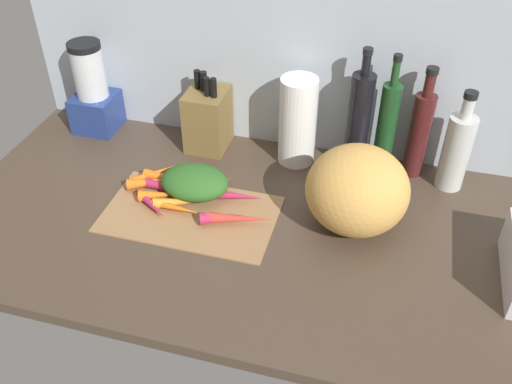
{
  "coord_description": "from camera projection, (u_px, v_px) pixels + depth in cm",
  "views": [
    {
      "loc": [
        21.41,
        -101.93,
        93.31
      ],
      "look_at": [
        -5.81,
        -3.3,
        12.35
      ],
      "focal_mm": 39.41,
      "sensor_mm": 36.0,
      "label": 1
    }
  ],
  "objects": [
    {
      "name": "carrot_2",
      "position": [
        154.0,
        173.0,
        1.53
      ],
      "size": [
        11.18,
        12.45,
        2.55
      ],
      "primitive_type": "cone",
      "rotation": [
        0.0,
        1.57,
        0.86
      ],
      "color": "orange",
      "rests_on": "cutting_board"
    },
    {
      "name": "carrot_7",
      "position": [
        222.0,
        217.0,
        1.39
      ],
      "size": [
        11.32,
        7.23,
        3.14
      ],
      "primitive_type": "cone",
      "rotation": [
        0.0,
        1.57,
        0.41
      ],
      "color": "#B2264C",
      "rests_on": "cutting_board"
    },
    {
      "name": "carrot_3",
      "position": [
        232.0,
        195.0,
        1.45
      ],
      "size": [
        16.9,
        5.25,
        3.41
      ],
      "primitive_type": "cone",
      "rotation": [
        0.0,
        1.57,
        0.11
      ],
      "color": "#B2264C",
      "rests_on": "cutting_board"
    },
    {
      "name": "ground_plane",
      "position": [
        282.0,
        231.0,
        1.4
      ],
      "size": [
        170.0,
        80.0,
        3.0
      ],
      "primitive_type": "cube",
      "color": "#47382B"
    },
    {
      "name": "cutting_board",
      "position": [
        190.0,
        213.0,
        1.43
      ],
      "size": [
        43.66,
        25.81,
        0.8
      ],
      "primitive_type": "cube",
      "color": "#997047",
      "rests_on": "ground_plane"
    },
    {
      "name": "carrot_8",
      "position": [
        194.0,
        180.0,
        1.51
      ],
      "size": [
        13.98,
        3.49,
        3.2
      ],
      "primitive_type": "cone",
      "rotation": [
        0.0,
        1.57,
        0.02
      ],
      "color": "orange",
      "rests_on": "cutting_board"
    },
    {
      "name": "carrot_10",
      "position": [
        184.0,
        201.0,
        1.44
      ],
      "size": [
        15.71,
        8.44,
        2.73
      ],
      "primitive_type": "cone",
      "rotation": [
        0.0,
        1.57,
        0.38
      ],
      "color": "orange",
      "rests_on": "cutting_board"
    },
    {
      "name": "carrot_5",
      "position": [
        169.0,
        178.0,
        1.51
      ],
      "size": [
        14.18,
        3.33,
        3.0
      ],
      "primitive_type": "cone",
      "rotation": [
        0.0,
        1.57,
        -0.02
      ],
      "color": "orange",
      "rests_on": "cutting_board"
    },
    {
      "name": "paper_towel_roll",
      "position": [
        298.0,
        121.0,
        1.54
      ],
      "size": [
        10.28,
        10.28,
        25.54
      ],
      "primitive_type": "cylinder",
      "color": "white",
      "rests_on": "ground_plane"
    },
    {
      "name": "carrot_9",
      "position": [
        159.0,
        195.0,
        1.46
      ],
      "size": [
        11.09,
        6.55,
        3.12
      ],
      "primitive_type": "cone",
      "rotation": [
        0.0,
        1.57,
        0.35
      ],
      "color": "orange",
      "rests_on": "cutting_board"
    },
    {
      "name": "winter_squash",
      "position": [
        357.0,
        190.0,
        1.34
      ],
      "size": [
        24.84,
        24.51,
        21.53
      ],
      "primitive_type": "ellipsoid",
      "color": "gold",
      "rests_on": "ground_plane"
    },
    {
      "name": "knife_block",
      "position": [
        208.0,
        119.0,
        1.62
      ],
      "size": [
        11.33,
        13.16,
        23.28
      ],
      "color": "brown",
      "rests_on": "ground_plane"
    },
    {
      "name": "carrot_6",
      "position": [
        157.0,
        182.0,
        1.5
      ],
      "size": [
        15.44,
        9.31,
        3.08
      ],
      "primitive_type": "cone",
      "rotation": [
        0.0,
        1.57,
        0.43
      ],
      "color": "orange",
      "rests_on": "cutting_board"
    },
    {
      "name": "carrot_12",
      "position": [
        173.0,
        189.0,
        1.48
      ],
      "size": [
        16.24,
        4.23,
        2.74
      ],
      "primitive_type": "cone",
      "rotation": [
        0.0,
        1.57,
        -0.09
      ],
      "color": "#B2264C",
      "rests_on": "cutting_board"
    },
    {
      "name": "bottle_1",
      "position": [
        386.0,
        128.0,
        1.49
      ],
      "size": [
        5.16,
        5.16,
        35.01
      ],
      "color": "#19421E",
      "rests_on": "ground_plane"
    },
    {
      "name": "bottle_3",
      "position": [
        456.0,
        150.0,
        1.46
      ],
      "size": [
        7.24,
        7.24,
        28.25
      ],
      "color": "silver",
      "rests_on": "ground_plane"
    },
    {
      "name": "bottle_0",
      "position": [
        359.0,
        122.0,
        1.5
      ],
      "size": [
        6.32,
        6.32,
        35.74
      ],
      "color": "black",
      "rests_on": "ground_plane"
    },
    {
      "name": "carrot_11",
      "position": [
        152.0,
        205.0,
        1.43
      ],
      "size": [
        11.25,
        9.39,
        2.54
      ],
      "primitive_type": "cone",
      "rotation": [
        0.0,
        1.57,
        -0.65
      ],
      "color": "#B2264C",
      "rests_on": "cutting_board"
    },
    {
      "name": "blender_appliance",
      "position": [
        93.0,
        93.0,
        1.69
      ],
      "size": [
        12.48,
        12.48,
        28.03
      ],
      "color": "navy",
      "rests_on": "ground_plane"
    },
    {
      "name": "carrot_greens_pile",
      "position": [
        195.0,
        182.0,
        1.46
      ],
      "size": [
        17.94,
        13.8,
        7.59
      ],
      "primitive_type": "ellipsoid",
      "color": "#2D6023",
      "rests_on": "cutting_board"
    },
    {
      "name": "carrot_0",
      "position": [
        177.0,
        208.0,
        1.42
      ],
      "size": [
        13.76,
        3.61,
        2.45
      ],
      "primitive_type": "cone",
      "rotation": [
        0.0,
        1.57,
        -0.09
      ],
      "color": "orange",
      "rests_on": "cutting_board"
    },
    {
      "name": "carrot_4",
      "position": [
        239.0,
        219.0,
        1.38
      ],
      "size": [
        17.01,
        6.54,
        2.99
      ],
      "primitive_type": "cone",
      "rotation": [
        0.0,
        1.57,
        0.22
      ],
      "color": "red",
      "rests_on": "cutting_board"
    },
    {
      "name": "wall_back",
      "position": [
        319.0,
        50.0,
        1.5
      ],
      "size": [
        170.0,
        3.0,
        60.0
      ],
      "primitive_type": "cube",
      "color": "#ADB7C1",
      "rests_on": "ground_plane"
    },
    {
      "name": "bottle_2",
      "position": [
        420.0,
        132.0,
        1.49
      ],
      "size": [
        5.59,
        5.59,
        31.81
      ],
      "color": "#471919",
      "rests_on": "ground_plane"
    },
    {
      "name": "carrot_1",
      "position": [
        205.0,
        189.0,
        1.48
      ],
      "size": [
        12.56,
        14.61,
        2.08
      ],
      "primitive_type": "cone",
      "rotation": [
        0.0,
        1.57,
        0.88
      ],
      "color": "orange",
      "rests_on": "cutting_board"
    }
  ]
}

